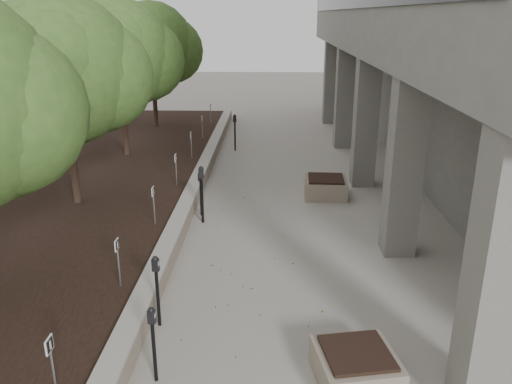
# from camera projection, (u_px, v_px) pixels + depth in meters

# --- Properties ---
(retaining_wall) EXTENTS (0.39, 26.00, 0.50)m
(retaining_wall) POSITION_uv_depth(u_px,v_px,m) (192.00, 196.00, 14.87)
(retaining_wall) COLOR gray
(retaining_wall) RESTS_ON ground
(planting_bed) EXTENTS (7.00, 26.00, 0.40)m
(planting_bed) POSITION_uv_depth(u_px,v_px,m) (67.00, 196.00, 14.99)
(planting_bed) COLOR black
(planting_bed) RESTS_ON ground
(crabapple_tree_3) EXTENTS (4.60, 4.00, 5.44)m
(crabapple_tree_3) POSITION_uv_depth(u_px,v_px,m) (66.00, 102.00, 13.06)
(crabapple_tree_3) COLOR #375F24
(crabapple_tree_3) RESTS_ON planting_bed
(crabapple_tree_4) EXTENTS (4.60, 4.00, 5.44)m
(crabapple_tree_4) POSITION_uv_depth(u_px,v_px,m) (121.00, 78.00, 17.78)
(crabapple_tree_4) COLOR #375F24
(crabapple_tree_4) RESTS_ON planting_bed
(crabapple_tree_5) EXTENTS (4.60, 4.00, 5.44)m
(crabapple_tree_5) POSITION_uv_depth(u_px,v_px,m) (153.00, 65.00, 22.50)
(crabapple_tree_5) COLOR #375F24
(crabapple_tree_5) RESTS_ON planting_bed
(parking_sign_2) EXTENTS (0.04, 0.22, 0.96)m
(parking_sign_2) POSITION_uv_depth(u_px,v_px,m) (53.00, 369.00, 6.65)
(parking_sign_2) COLOR black
(parking_sign_2) RESTS_ON planting_bed
(parking_sign_3) EXTENTS (0.04, 0.22, 0.96)m
(parking_sign_3) POSITION_uv_depth(u_px,v_px,m) (119.00, 263.00, 9.48)
(parking_sign_3) COLOR black
(parking_sign_3) RESTS_ON planting_bed
(parking_sign_4) EXTENTS (0.04, 0.22, 0.96)m
(parking_sign_4) POSITION_uv_depth(u_px,v_px,m) (154.00, 206.00, 12.32)
(parking_sign_4) COLOR black
(parking_sign_4) RESTS_ON planting_bed
(parking_sign_5) EXTENTS (0.04, 0.22, 0.96)m
(parking_sign_5) POSITION_uv_depth(u_px,v_px,m) (176.00, 170.00, 15.15)
(parking_sign_5) COLOR black
(parking_sign_5) RESTS_ON planting_bed
(parking_sign_6) EXTENTS (0.04, 0.22, 0.96)m
(parking_sign_6) POSITION_uv_depth(u_px,v_px,m) (191.00, 145.00, 17.98)
(parking_sign_6) COLOR black
(parking_sign_6) RESTS_ON planting_bed
(parking_sign_7) EXTENTS (0.04, 0.22, 0.96)m
(parking_sign_7) POSITION_uv_depth(u_px,v_px,m) (202.00, 127.00, 20.81)
(parking_sign_7) COLOR black
(parking_sign_7) RESTS_ON planting_bed
(parking_sign_8) EXTENTS (0.04, 0.22, 0.96)m
(parking_sign_8) POSITION_uv_depth(u_px,v_px,m) (211.00, 114.00, 23.64)
(parking_sign_8) COLOR black
(parking_sign_8) RESTS_ON planting_bed
(parking_meter_1) EXTENTS (0.14, 0.11, 1.27)m
(parking_meter_1) POSITION_uv_depth(u_px,v_px,m) (154.00, 345.00, 7.54)
(parking_meter_1) COLOR black
(parking_meter_1) RESTS_ON ground
(parking_meter_2) EXTENTS (0.15, 0.12, 1.36)m
(parking_meter_2) POSITION_uv_depth(u_px,v_px,m) (157.00, 291.00, 8.90)
(parking_meter_2) COLOR black
(parking_meter_2) RESTS_ON ground
(parking_meter_3) EXTENTS (0.16, 0.12, 1.56)m
(parking_meter_3) POSITION_uv_depth(u_px,v_px,m) (202.00, 195.00, 13.36)
(parking_meter_3) COLOR black
(parking_meter_3) RESTS_ON ground
(parking_meter_4) EXTENTS (0.15, 0.12, 1.25)m
(parking_meter_4) POSITION_uv_depth(u_px,v_px,m) (201.00, 194.00, 13.90)
(parking_meter_4) COLOR black
(parking_meter_4) RESTS_ON ground
(parking_meter_5) EXTENTS (0.16, 0.12, 1.48)m
(parking_meter_5) POSITION_uv_depth(u_px,v_px,m) (235.00, 133.00, 20.54)
(parking_meter_5) COLOR black
(parking_meter_5) RESTS_ON ground
(planter_front) EXTENTS (1.33, 1.33, 0.54)m
(planter_front) POSITION_uv_depth(u_px,v_px,m) (356.00, 366.00, 7.64)
(planter_front) COLOR gray
(planter_front) RESTS_ON ground
(planter_back) EXTENTS (1.31, 1.31, 0.58)m
(planter_back) POSITION_uv_depth(u_px,v_px,m) (325.00, 187.00, 15.52)
(planter_back) COLOR gray
(planter_back) RESTS_ON ground
(berry_scatter) EXTENTS (3.30, 14.10, 0.02)m
(berry_scatter) POSITION_uv_depth(u_px,v_px,m) (244.00, 269.00, 11.12)
(berry_scatter) COLOR maroon
(berry_scatter) RESTS_ON ground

